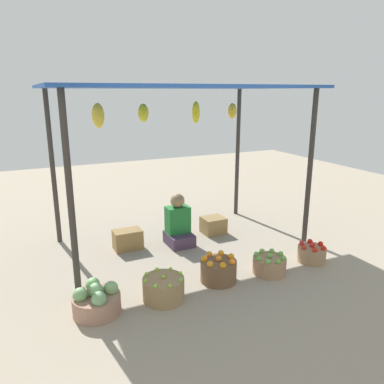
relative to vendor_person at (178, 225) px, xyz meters
name	(u,v)px	position (x,y,z in m)	size (l,w,h in m)	color
ground_plane	(178,246)	(-0.03, -0.06, -0.30)	(14.00, 14.00, 0.00)	gray
market_stall_structure	(175,99)	(-0.05, -0.05, 1.82)	(3.45, 2.15, 2.30)	#38332D
vendor_person	(178,225)	(0.00, 0.00, 0.00)	(0.36, 0.44, 0.78)	#45344B
basket_cabbages	(97,301)	(-1.48, -1.30, -0.16)	(0.49, 0.49, 0.34)	#A17660
basket_limes	(164,288)	(-0.75, -1.35, -0.17)	(0.46, 0.46, 0.29)	#9B7C52
basket_oranges	(218,270)	(-0.01, -1.24, -0.16)	(0.44, 0.44, 0.33)	brown
basket_green_apples	(269,265)	(0.67, -1.34, -0.19)	(0.42, 0.42, 0.27)	#A27C5A
basket_red_tomatoes	(312,253)	(1.39, -1.31, -0.19)	(0.37, 0.37, 0.27)	#9C7956
wooden_crate_near_vendor	(213,225)	(0.69, 0.17, -0.17)	(0.35, 0.32, 0.26)	olive
wooden_crate_stacked_rear	(128,239)	(-0.73, 0.16, -0.16)	(0.40, 0.26, 0.28)	olive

